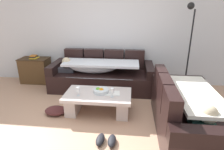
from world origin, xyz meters
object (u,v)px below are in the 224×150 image
object	(u,v)px
fruit_bowl	(101,91)
side_cabinet	(36,70)
coffee_table	(98,100)
wine_glass_near_right	(112,91)
pair_of_shoes	(106,140)
floor_lamp	(188,43)
book_stack_on_cabinet	(34,57)
wine_glass_near_left	(78,90)
couch_near_window	(187,113)
crumpled_garment	(56,111)
couch_along_wall	(101,75)
open_magazine	(112,93)

from	to	relation	value
fruit_bowl	side_cabinet	distance (m)	2.32
coffee_table	fruit_bowl	distance (m)	0.19
wine_glass_near_right	pair_of_shoes	xyz separation A→B (m)	(-0.01, -0.72, -0.45)
coffee_table	fruit_bowl	xyz separation A→B (m)	(0.05, 0.03, 0.18)
floor_lamp	pair_of_shoes	xyz separation A→B (m)	(-1.53, -1.99, -1.07)
coffee_table	floor_lamp	world-z (taller)	floor_lamp
wine_glass_near_right	book_stack_on_cabinet	size ratio (longest dim) A/B	0.74
fruit_bowl	book_stack_on_cabinet	size ratio (longest dim) A/B	1.25
wine_glass_near_left	wine_glass_near_right	world-z (taller)	same
couch_near_window	pair_of_shoes	xyz separation A→B (m)	(-1.19, -0.40, -0.29)
coffee_table	fruit_bowl	bearing A→B (deg)	31.83
couch_near_window	crumpled_garment	xyz separation A→B (m)	(-2.22, 0.29, -0.27)
wine_glass_near_right	floor_lamp	xyz separation A→B (m)	(1.52, 1.27, 0.62)
book_stack_on_cabinet	couch_along_wall	bearing A→B (deg)	-7.57
open_magazine	wine_glass_near_left	bearing A→B (deg)	-171.22
wine_glass_near_right	pair_of_shoes	world-z (taller)	wine_glass_near_right
open_magazine	pair_of_shoes	world-z (taller)	open_magazine
coffee_table	wine_glass_near_left	bearing A→B (deg)	-158.52
fruit_bowl	book_stack_on_cabinet	world-z (taller)	book_stack_on_cabinet
couch_along_wall	wine_glass_near_right	world-z (taller)	couch_along_wall
pair_of_shoes	side_cabinet	bearing A→B (deg)	134.65
fruit_bowl	floor_lamp	size ratio (longest dim) A/B	0.14
couch_along_wall	pair_of_shoes	size ratio (longest dim) A/B	7.95
wine_glass_near_left	crumpled_garment	bearing A→B (deg)	-177.92
coffee_table	book_stack_on_cabinet	xyz separation A→B (m)	(-1.87, 1.33, 0.44)
couch_near_window	pair_of_shoes	bearing A→B (deg)	108.61
coffee_table	wine_glass_near_left	distance (m)	0.43
couch_near_window	wine_glass_near_left	xyz separation A→B (m)	(-1.78, 0.31, 0.16)
wine_glass_near_right	open_magazine	xyz separation A→B (m)	(-0.02, 0.14, -0.11)
couch_along_wall	side_cabinet	world-z (taller)	couch_along_wall
open_magazine	crumpled_garment	world-z (taller)	open_magazine
book_stack_on_cabinet	pair_of_shoes	xyz separation A→B (m)	(2.13, -2.17, -0.63)
couch_near_window	floor_lamp	bearing A→B (deg)	-12.10
floor_lamp	pair_of_shoes	world-z (taller)	floor_lamp
book_stack_on_cabinet	pair_of_shoes	bearing A→B (deg)	-45.46
coffee_table	pair_of_shoes	bearing A→B (deg)	-72.65
couch_near_window	pair_of_shoes	distance (m)	1.29
couch_near_window	side_cabinet	distance (m)	3.77
open_magazine	crumpled_garment	xyz separation A→B (m)	(-1.02, -0.16, -0.33)
side_cabinet	couch_near_window	bearing A→B (deg)	-27.90
couch_near_window	coffee_table	distance (m)	1.52
couch_along_wall	fruit_bowl	xyz separation A→B (m)	(0.19, -1.07, 0.09)
fruit_bowl	open_magazine	bearing A→B (deg)	-3.24
couch_near_window	wine_glass_near_left	world-z (taller)	couch_near_window
open_magazine	couch_near_window	bearing A→B (deg)	-26.40
crumpled_garment	floor_lamp	bearing A→B (deg)	26.84
couch_along_wall	floor_lamp	bearing A→B (deg)	1.63
pair_of_shoes	open_magazine	bearing A→B (deg)	90.47
couch_along_wall	coffee_table	size ratio (longest dim) A/B	1.98
floor_lamp	crumpled_garment	distance (m)	3.06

